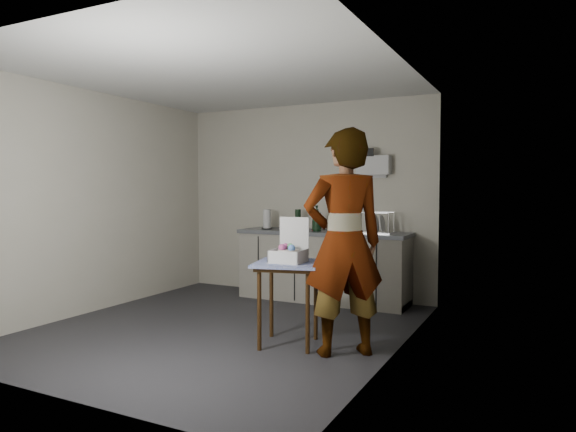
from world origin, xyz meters
The scene contains 15 objects.
ground centered at (0.00, 0.00, 0.00)m, with size 4.00×4.00×0.00m, color #252429.
wall_back centered at (0.00, 1.99, 1.30)m, with size 3.60×0.02×2.60m, color beige.
wall_right centered at (1.79, 0.00, 1.30)m, with size 0.02×4.00×2.60m, color beige.
wall_left centered at (-1.79, 0.00, 1.30)m, with size 0.02×4.00×2.60m, color beige.
ceiling centered at (0.00, 0.00, 2.60)m, with size 3.60×4.00×0.01m, color white.
kitchen_counter centered at (0.40, 1.70, 0.43)m, with size 2.24×0.62×0.91m.
wall_shelf centered at (1.00, 1.92, 1.75)m, with size 0.42×0.18×0.37m.
side_table centered at (0.85, -0.19, 0.67)m, with size 0.73×0.73×0.77m.
standing_man centered at (1.40, -0.22, 0.98)m, with size 0.72×0.47×1.97m, color #B2A593.
soap_bottle centered at (0.35, 1.60, 1.08)m, with size 0.13×0.13×0.33m, color black.
soda_can centered at (0.29, 1.67, 0.97)m, with size 0.07×0.07×0.13m, color red.
dark_bottle centered at (0.02, 1.73, 1.04)m, with size 0.08×0.08×0.27m, color black.
paper_towel centered at (-0.39, 1.62, 1.04)m, with size 0.15×0.15×0.26m.
dish_rack centered at (1.12, 1.68, 0.97)m, with size 0.37×0.28×0.26m.
bakery_box centered at (0.85, -0.19, 0.87)m, with size 0.31×0.32×0.41m.
Camera 1 is at (2.96, -4.39, 1.45)m, focal length 32.00 mm.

